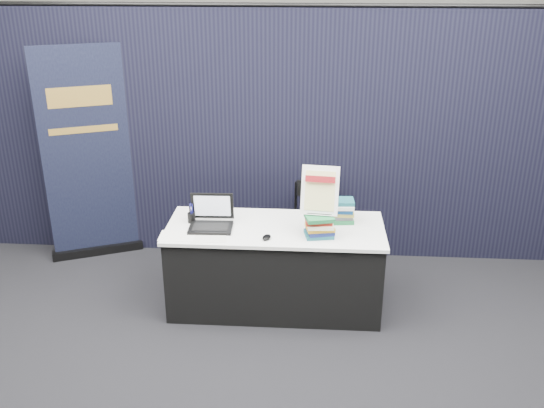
{
  "coord_description": "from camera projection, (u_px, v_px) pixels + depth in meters",
  "views": [
    {
      "loc": [
        0.28,
        -3.99,
        2.84
      ],
      "look_at": [
        -0.03,
        0.55,
        0.95
      ],
      "focal_mm": 40.0,
      "sensor_mm": 36.0,
      "label": 1
    }
  ],
  "objects": [
    {
      "name": "brochure_left",
      "position": [
        177.0,
        236.0,
        4.84
      ],
      "size": [
        0.29,
        0.21,
        0.0
      ],
      "primitive_type": "cube",
      "rotation": [
        0.0,
        0.0,
        0.04
      ],
      "color": "white",
      "rests_on": "display_table"
    },
    {
      "name": "brochure_right",
      "position": [
        209.0,
        237.0,
        4.81
      ],
      "size": [
        0.31,
        0.24,
        0.0
      ],
      "primitive_type": "cube",
      "rotation": [
        0.0,
        0.0,
        0.16
      ],
      "color": "silver",
      "rests_on": "display_table"
    },
    {
      "name": "laptop",
      "position": [
        211.0,
        220.0,
        4.98
      ],
      "size": [
        0.36,
        0.29,
        0.27
      ],
      "rotation": [
        0.0,
        0.0,
        0.04
      ],
      "color": "black",
      "rests_on": "display_table"
    },
    {
      "name": "book_stack_short",
      "position": [
        340.0,
        210.0,
        5.08
      ],
      "size": [
        0.24,
        0.19,
        0.19
      ],
      "rotation": [
        0.0,
        0.0,
        0.07
      ],
      "color": "#1C6A39",
      "rests_on": "display_table"
    },
    {
      "name": "pen_cup",
      "position": [
        192.0,
        218.0,
        5.07
      ],
      "size": [
        0.08,
        0.08,
        0.08
      ],
      "primitive_type": "cylinder",
      "rotation": [
        0.0,
        0.0,
        0.31
      ],
      "color": "black",
      "rests_on": "display_table"
    },
    {
      "name": "drape_partition",
      "position": [
        282.0,
        138.0,
        5.8
      ],
      "size": [
        6.0,
        0.08,
        2.4
      ],
      "primitive_type": "cube",
      "color": "black",
      "rests_on": "floor"
    },
    {
      "name": "floor",
      "position": [
        271.0,
        342.0,
        4.79
      ],
      "size": [
        8.0,
        8.0,
        0.0
      ],
      "primitive_type": "plane",
      "color": "black",
      "rests_on": "ground"
    },
    {
      "name": "display_table",
      "position": [
        275.0,
        266.0,
        5.15
      ],
      "size": [
        1.8,
        0.75,
        0.75
      ],
      "color": "black",
      "rests_on": "floor"
    },
    {
      "name": "book_stack_tall",
      "position": [
        319.0,
        226.0,
        4.8
      ],
      "size": [
        0.25,
        0.2,
        0.18
      ],
      "rotation": [
        0.0,
        0.0,
        0.15
      ],
      "color": "#18525C",
      "rests_on": "display_table"
    },
    {
      "name": "pullup_banner",
      "position": [
        89.0,
        167.0,
        5.85
      ],
      "size": [
        0.85,
        0.44,
        2.09
      ],
      "rotation": [
        0.0,
        0.0,
        0.4
      ],
      "color": "black",
      "rests_on": "floor"
    },
    {
      "name": "stacking_chair",
      "position": [
        315.0,
        223.0,
        5.7
      ],
      "size": [
        0.51,
        0.53,
        0.88
      ],
      "rotation": [
        0.0,
        0.0,
        0.35
      ],
      "color": "black",
      "rests_on": "floor"
    },
    {
      "name": "info_sign",
      "position": [
        320.0,
        191.0,
        4.72
      ],
      "size": [
        0.3,
        0.16,
        0.4
      ],
      "rotation": [
        0.0,
        0.0,
        -0.1
      ],
      "color": "black",
      "rests_on": "book_stack_tall"
    },
    {
      "name": "brochure_mid",
      "position": [
        207.0,
        236.0,
        4.84
      ],
      "size": [
        0.3,
        0.25,
        0.0
      ],
      "primitive_type": "cube",
      "rotation": [
        0.0,
        0.0,
        -0.33
      ],
      "color": "silver",
      "rests_on": "display_table"
    },
    {
      "name": "mouse",
      "position": [
        267.0,
        237.0,
        4.78
      ],
      "size": [
        0.09,
        0.11,
        0.03
      ],
      "primitive_type": "ellipsoid",
      "rotation": [
        0.0,
        0.0,
        -0.27
      ],
      "color": "black",
      "rests_on": "display_table"
    },
    {
      "name": "wall_back",
      "position": [
        292.0,
        45.0,
        7.8
      ],
      "size": [
        8.0,
        0.02,
        3.5
      ],
      "primitive_type": "cube",
      "color": "beige",
      "rests_on": "floor"
    }
  ]
}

